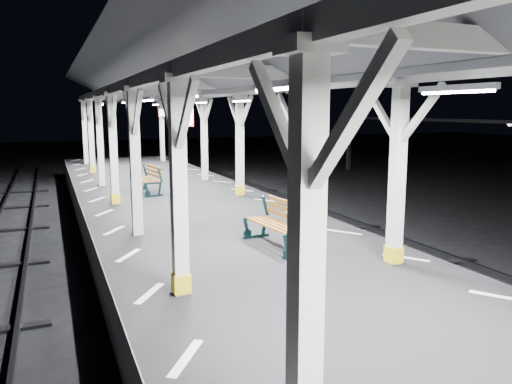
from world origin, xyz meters
TOP-DOWN VIEW (x-y plane):
  - platform at (0.00, 0.00)m, footprint 6.00×50.00m
  - hazard_stripes_left at (-2.45, 0.00)m, footprint 1.00×48.00m
  - hazard_stripes_right at (2.45, 0.00)m, footprint 1.00×48.00m
  - canopy at (0.00, -0.01)m, footprint 5.40×49.00m
  - bench_mid at (0.56, 3.88)m, footprint 0.82×1.80m
  - bench_far at (-0.68, 11.71)m, footprint 0.83×1.76m

SIDE VIEW (x-z plane):
  - platform at x=0.00m, z-range 0.00..1.00m
  - hazard_stripes_left at x=-2.45m, z-range 1.00..1.01m
  - hazard_stripes_right at x=2.45m, z-range 1.00..1.01m
  - bench_far at x=-0.68m, z-range 1.03..1.95m
  - bench_mid at x=0.56m, z-range 1.03..1.98m
  - canopy at x=0.00m, z-range 2.23..6.88m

